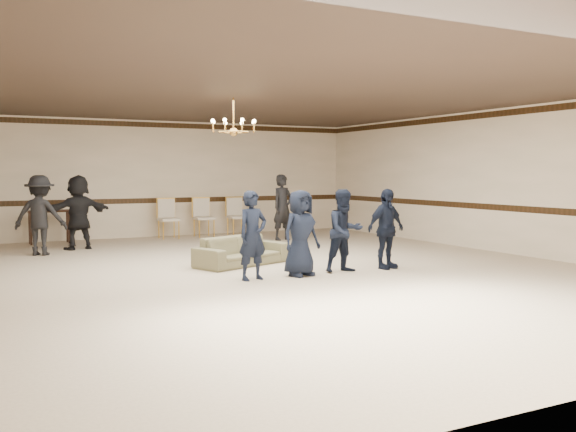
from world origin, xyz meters
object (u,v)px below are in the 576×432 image
boy_c (345,231)px  boy_d (386,229)px  banquet_chair_mid (204,218)px  adult_right (283,207)px  console_table (49,227)px  chandelier (233,115)px  banquet_chair_left (169,219)px  adult_left (40,215)px  banquet_chair_right (237,216)px  boy_a (253,235)px  adult_mid (78,212)px  boy_b (300,233)px  settee (241,251)px

boy_c → boy_d: (0.90, 0.00, 0.00)m
banquet_chair_mid → adult_right: bearing=-45.8°
banquet_chair_mid → console_table: bearing=179.8°
chandelier → banquet_chair_left: size_ratio=0.88×
console_table → adult_right: bearing=-18.6°
adult_left → banquet_chair_mid: (4.45, 2.05, -0.33)m
adult_right → banquet_chair_right: 1.86m
boy_a → banquet_chair_left: bearing=73.1°
boy_c → boy_d: same height
banquet_chair_right → console_table: bearing=180.0°
boy_a → boy_c: bearing=-11.4°
adult_left → banquet_chair_right: bearing=-133.9°
chandelier → boy_c: chandelier is taller
adult_left → adult_mid: size_ratio=1.00×
adult_mid → boy_a: bearing=95.6°
banquet_chair_right → banquet_chair_mid: bearing=-177.8°
boy_c → console_table: boy_c is taller
adult_mid → adult_right: bearing=162.9°
adult_left → adult_right: bearing=-151.6°
boy_b → boy_a: bearing=168.4°
banquet_chair_right → chandelier: bearing=-111.2°
adult_mid → console_table: bearing=-86.4°
settee → adult_mid: size_ratio=1.11×
boy_d → banquet_chair_mid: size_ratio=1.40×
banquet_chair_left → boy_d: bearing=-75.9°
console_table → banquet_chair_right: bearing=-1.5°
banquet_chair_mid → banquet_chair_right: size_ratio=1.00×
adult_mid → banquet_chair_left: 2.90m
boy_a → boy_d: (2.70, 0.00, 0.00)m
boy_d → console_table: 8.80m
chandelier → banquet_chair_mid: chandelier is taller
boy_c → adult_mid: bearing=122.4°
banquet_chair_left → boy_b: bearing=-90.2°
settee → console_table: console_table is taller
boy_b → boy_d: 1.80m
adult_left → adult_right: 6.01m
boy_a → banquet_chair_mid: 7.22m
chandelier → adult_mid: chandelier is taller
boy_b → settee: boy_b is taller
adult_mid → adult_right: (5.10, -0.40, 0.00)m
banquet_chair_mid → console_table: 4.01m
boy_c → banquet_chair_mid: 7.02m
adult_left → banquet_chair_mid: 4.91m
boy_b → banquet_chair_left: size_ratio=1.40×
banquet_chair_left → banquet_chair_right: same height
boy_d → adult_right: size_ratio=0.86×
boy_d → adult_right: bearing=74.3°
boy_a → banquet_chair_right: size_ratio=1.40×
chandelier → adult_mid: (-2.26, 3.93, -2.01)m
adult_right → banquet_chair_mid: (-1.55, 1.75, -0.33)m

